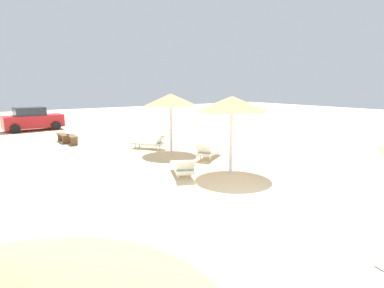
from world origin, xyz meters
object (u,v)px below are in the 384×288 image
at_px(lounger_1, 150,143).
at_px(parked_car, 32,119).
at_px(bench_0, 72,138).
at_px(parasol_1, 171,100).
at_px(bench_2, 63,136).
at_px(parasol_4, 232,104).
at_px(lounger_4, 182,167).
at_px(lounger_6, 209,151).
at_px(lounger_3, 371,285).

height_order(lounger_1, parked_car, parked_car).
bearing_deg(lounger_1, bench_0, 128.32).
bearing_deg(parked_car, parasol_1, -70.33).
bearing_deg(bench_0, bench_2, 110.03).
relative_size(parasol_4, lounger_4, 1.47).
height_order(parasol_1, bench_0, parasol_1).
distance_m(parasol_1, lounger_6, 3.14).
height_order(lounger_3, bench_2, lounger_3).
distance_m(lounger_1, parked_car, 11.80).
relative_size(parasol_4, lounger_3, 1.47).
relative_size(parasol_4, lounger_1, 1.53).
relative_size(lounger_3, parked_car, 0.48).
distance_m(lounger_6, parked_car, 15.44).
bearing_deg(lounger_4, lounger_6, 33.75).
bearing_deg(parked_car, lounger_1, -70.31).
xyz_separation_m(lounger_1, bench_2, (-3.29, 4.60, 0.02)).
bearing_deg(lounger_4, bench_0, 100.87).
relative_size(lounger_3, bench_2, 1.30).
xyz_separation_m(lounger_1, parked_car, (-3.97, 11.10, 0.50)).
xyz_separation_m(parasol_1, lounger_3, (-3.16, -11.07, -2.26)).
distance_m(parasol_1, lounger_1, 2.69).
bearing_deg(lounger_6, parasol_1, 110.11).
bearing_deg(lounger_4, lounger_3, -100.75).
bearing_deg(bench_0, lounger_1, -51.68).
distance_m(lounger_1, bench_2, 5.65).
relative_size(lounger_6, bench_2, 1.26).
bearing_deg(bench_2, lounger_4, -78.33).
bearing_deg(bench_2, parasol_1, -57.71).
relative_size(lounger_3, bench_0, 1.29).
bearing_deg(parked_car, bench_2, -83.96).
xyz_separation_m(lounger_6, bench_0, (-4.22, 7.21, 0.02)).
relative_size(parasol_1, parked_car, 0.70).
relative_size(parasol_4, bench_2, 1.91).
height_order(lounger_4, parked_car, parked_car).
bearing_deg(parasol_4, lounger_3, -114.96).
bearing_deg(lounger_1, parasol_1, -70.50).
bearing_deg(lounger_1, parasol_4, -86.18).
bearing_deg(bench_2, parked_car, 96.04).
bearing_deg(lounger_6, lounger_4, -146.25).
bearing_deg(parasol_1, lounger_3, -105.92).
xyz_separation_m(parasol_1, lounger_4, (-1.77, -3.74, -2.26)).
bearing_deg(lounger_6, parked_car, 109.73).
distance_m(bench_0, bench_2, 0.87).
bearing_deg(parasol_1, parasol_4, -91.20).
height_order(bench_0, bench_2, same).
bearing_deg(lounger_6, lounger_3, -113.45).
distance_m(lounger_1, lounger_3, 12.73).
xyz_separation_m(lounger_3, bench_2, (-0.61, 17.04, 0.02)).
xyz_separation_m(bench_2, parked_car, (-0.69, 6.50, 0.48)).
height_order(parasol_1, parasol_4, parasol_4).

